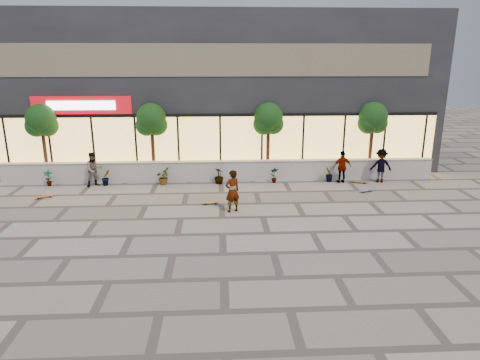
{
  "coord_description": "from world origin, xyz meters",
  "views": [
    {
      "loc": [
        -0.11,
        -14.26,
        6.11
      ],
      "look_at": [
        0.76,
        2.51,
        1.3
      ],
      "focal_mm": 32.0,
      "sensor_mm": 36.0,
      "label": 1
    }
  ],
  "objects_px": {
    "tree_west": "(41,122)",
    "tree_midwest": "(151,121)",
    "skater_right_far": "(381,166)",
    "skateboard_right_near": "(359,181)",
    "tree_mideast": "(268,121)",
    "skater_right_near": "(342,167)",
    "tree_east": "(373,120)",
    "skater_left": "(94,170)",
    "skateboard_center": "(210,203)",
    "skateboard_left": "(44,196)",
    "skateboard_right_far": "(366,190)",
    "skater_center": "(232,191)"
  },
  "relations": [
    {
      "from": "tree_mideast",
      "to": "skateboard_right_near",
      "type": "bearing_deg",
      "value": -18.88
    },
    {
      "from": "skateboard_left",
      "to": "skater_right_near",
      "type": "bearing_deg",
      "value": -19.94
    },
    {
      "from": "skater_left",
      "to": "skater_right_far",
      "type": "xyz_separation_m",
      "value": [
        14.29,
        0.0,
        0.0
      ]
    },
    {
      "from": "skater_right_far",
      "to": "skateboard_right_far",
      "type": "relative_size",
      "value": 2.3
    },
    {
      "from": "tree_west",
      "to": "skateboard_right_near",
      "type": "height_order",
      "value": "tree_west"
    },
    {
      "from": "skater_center",
      "to": "skater_right_near",
      "type": "relative_size",
      "value": 1.08
    },
    {
      "from": "skateboard_left",
      "to": "tree_mideast",
      "type": "bearing_deg",
      "value": -10.3
    },
    {
      "from": "skater_center",
      "to": "tree_east",
      "type": "bearing_deg",
      "value": -172.52
    },
    {
      "from": "tree_midwest",
      "to": "skater_center",
      "type": "relative_size",
      "value": 2.21
    },
    {
      "from": "tree_midwest",
      "to": "tree_mideast",
      "type": "bearing_deg",
      "value": 0.0
    },
    {
      "from": "tree_east",
      "to": "skateboard_center",
      "type": "xyz_separation_m",
      "value": [
        -8.49,
        -4.4,
        -2.91
      ]
    },
    {
      "from": "skateboard_center",
      "to": "skateboard_left",
      "type": "xyz_separation_m",
      "value": [
        -7.53,
        1.22,
        0.01
      ]
    },
    {
      "from": "tree_midwest",
      "to": "skater_right_far",
      "type": "relative_size",
      "value": 2.29
    },
    {
      "from": "tree_mideast",
      "to": "skateboard_right_far",
      "type": "distance_m",
      "value": 6.05
    },
    {
      "from": "skateboard_right_near",
      "to": "skater_right_far",
      "type": "bearing_deg",
      "value": 32.2
    },
    {
      "from": "tree_west",
      "to": "tree_east",
      "type": "bearing_deg",
      "value": 0.0
    },
    {
      "from": "tree_west",
      "to": "skater_right_far",
      "type": "distance_m",
      "value": 17.28
    },
    {
      "from": "tree_west",
      "to": "tree_mideast",
      "type": "bearing_deg",
      "value": 0.0
    },
    {
      "from": "skater_right_far",
      "to": "skateboard_right_near",
      "type": "height_order",
      "value": "skater_right_far"
    },
    {
      "from": "skater_right_far",
      "to": "tree_east",
      "type": "bearing_deg",
      "value": -81.94
    },
    {
      "from": "tree_west",
      "to": "skater_center",
      "type": "relative_size",
      "value": 2.21
    },
    {
      "from": "tree_west",
      "to": "skater_left",
      "type": "height_order",
      "value": "tree_west"
    },
    {
      "from": "tree_west",
      "to": "tree_east",
      "type": "relative_size",
      "value": 1.0
    },
    {
      "from": "skateboard_right_near",
      "to": "tree_east",
      "type": "bearing_deg",
      "value": 81.93
    },
    {
      "from": "tree_mideast",
      "to": "skater_right_near",
      "type": "height_order",
      "value": "tree_mideast"
    },
    {
      "from": "skateboard_center",
      "to": "tree_midwest",
      "type": "bearing_deg",
      "value": 114.08
    },
    {
      "from": "tree_mideast",
      "to": "tree_midwest",
      "type": "bearing_deg",
      "value": 180.0
    },
    {
      "from": "skater_right_far",
      "to": "skateboard_right_near",
      "type": "xyz_separation_m",
      "value": [
        -1.09,
        -0.14,
        -0.77
      ]
    },
    {
      "from": "skater_right_near",
      "to": "skateboard_right_far",
      "type": "distance_m",
      "value": 1.93
    },
    {
      "from": "tree_west",
      "to": "skateboard_right_far",
      "type": "bearing_deg",
      "value": -10.78
    },
    {
      "from": "tree_midwest",
      "to": "skateboard_center",
      "type": "bearing_deg",
      "value": -55.61
    },
    {
      "from": "tree_mideast",
      "to": "skater_left",
      "type": "relative_size",
      "value": 2.3
    },
    {
      "from": "tree_west",
      "to": "skateboard_left",
      "type": "xyz_separation_m",
      "value": [
        0.99,
        -3.18,
        -2.91
      ]
    },
    {
      "from": "tree_east",
      "to": "skateboard_left",
      "type": "bearing_deg",
      "value": -168.78
    },
    {
      "from": "tree_west",
      "to": "tree_midwest",
      "type": "bearing_deg",
      "value": 0.0
    },
    {
      "from": "skateboard_center",
      "to": "skateboard_left",
      "type": "relative_size",
      "value": 0.95
    },
    {
      "from": "tree_west",
      "to": "skater_right_far",
      "type": "bearing_deg",
      "value": -4.68
    },
    {
      "from": "skater_center",
      "to": "skater_right_near",
      "type": "bearing_deg",
      "value": -172.93
    },
    {
      "from": "tree_east",
      "to": "skater_left",
      "type": "bearing_deg",
      "value": -174.37
    },
    {
      "from": "skater_right_near",
      "to": "skater_left",
      "type": "bearing_deg",
      "value": -7.24
    },
    {
      "from": "skater_right_far",
      "to": "skateboard_right_near",
      "type": "bearing_deg",
      "value": 11.58
    },
    {
      "from": "tree_mideast",
      "to": "skateboard_right_far",
      "type": "height_order",
      "value": "tree_mideast"
    },
    {
      "from": "skater_left",
      "to": "skater_right_far",
      "type": "relative_size",
      "value": 0.99
    },
    {
      "from": "skateboard_right_far",
      "to": "skateboard_center",
      "type": "bearing_deg",
      "value": 169.14
    },
    {
      "from": "tree_west",
      "to": "skateboard_left",
      "type": "distance_m",
      "value": 4.42
    },
    {
      "from": "tree_mideast",
      "to": "skateboard_right_near",
      "type": "relative_size",
      "value": 4.57
    },
    {
      "from": "skater_center",
      "to": "skater_right_far",
      "type": "relative_size",
      "value": 1.03
    },
    {
      "from": "tree_west",
      "to": "tree_mideast",
      "type": "height_order",
      "value": "same"
    },
    {
      "from": "skater_center",
      "to": "skater_right_far",
      "type": "xyz_separation_m",
      "value": [
        7.66,
        3.97,
        -0.03
      ]
    },
    {
      "from": "skateboard_right_near",
      "to": "skateboard_left",
      "type": "bearing_deg",
      "value": -148.84
    }
  ]
}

